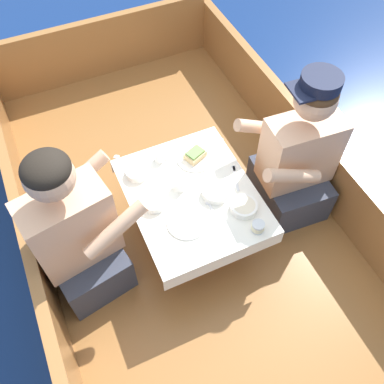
# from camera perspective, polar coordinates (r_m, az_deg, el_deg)

# --- Properties ---
(ground_plane) EXTENTS (60.00, 60.00, 0.00)m
(ground_plane) POSITION_cam_1_polar(r_m,az_deg,el_deg) (2.90, -0.82, -6.76)
(ground_plane) COLOR navy
(boat_deck) EXTENTS (1.79, 3.16, 0.30)m
(boat_deck) POSITION_cam_1_polar(r_m,az_deg,el_deg) (2.77, -0.86, -5.23)
(boat_deck) COLOR brown
(boat_deck) RESTS_ON ground_plane
(gunwale_port) EXTENTS (0.06, 3.16, 0.40)m
(gunwale_port) POSITION_cam_1_polar(r_m,az_deg,el_deg) (2.43, -20.15, -7.91)
(gunwale_port) COLOR #936033
(gunwale_port) RESTS_ON boat_deck
(gunwale_starboard) EXTENTS (0.06, 3.16, 0.40)m
(gunwale_starboard) POSITION_cam_1_polar(r_m,az_deg,el_deg) (2.79, 15.59, 5.00)
(gunwale_starboard) COLOR #936033
(gunwale_starboard) RESTS_ON boat_deck
(bow_coaming) EXTENTS (1.67, 0.06, 0.46)m
(bow_coaming) POSITION_cam_1_polar(r_m,az_deg,el_deg) (3.52, -11.73, 18.50)
(bow_coaming) COLOR #936033
(bow_coaming) RESTS_ON boat_deck
(cockpit_table) EXTENTS (0.65, 0.80, 0.39)m
(cockpit_table) POSITION_cam_1_polar(r_m,az_deg,el_deg) (2.30, -0.00, -0.86)
(cockpit_table) COLOR #B2B2B7
(cockpit_table) RESTS_ON boat_deck
(person_port) EXTENTS (0.57, 0.52, 0.99)m
(person_port) POSITION_cam_1_polar(r_m,az_deg,el_deg) (2.18, -15.17, -5.65)
(person_port) COLOR #333847
(person_port) RESTS_ON boat_deck
(person_starboard) EXTENTS (0.54, 0.47, 0.98)m
(person_starboard) POSITION_cam_1_polar(r_m,az_deg,el_deg) (2.47, 13.75, 4.21)
(person_starboard) COLOR #333847
(person_starboard) RESTS_ON boat_deck
(plate_sandwich) EXTENTS (0.21, 0.21, 0.01)m
(plate_sandwich) POSITION_cam_1_polar(r_m,az_deg,el_deg) (2.42, 0.41, 4.58)
(plate_sandwich) COLOR white
(plate_sandwich) RESTS_ON cockpit_table
(plate_bread) EXTENTS (0.21, 0.21, 0.01)m
(plate_bread) POSITION_cam_1_polar(r_m,az_deg,el_deg) (2.16, -0.65, -4.08)
(plate_bread) COLOR white
(plate_bread) RESTS_ON cockpit_table
(sandwich) EXTENTS (0.13, 0.12, 0.05)m
(sandwich) POSITION_cam_1_polar(r_m,az_deg,el_deg) (2.40, 0.41, 5.01)
(sandwich) COLOR #E0BC7F
(sandwich) RESTS_ON plate_sandwich
(bowl_port_near) EXTENTS (0.14, 0.14, 0.04)m
(bowl_port_near) POSITION_cam_1_polar(r_m,az_deg,el_deg) (2.25, 3.13, 0.02)
(bowl_port_near) COLOR white
(bowl_port_near) RESTS_ON cockpit_table
(bowl_starboard_near) EXTENTS (0.14, 0.14, 0.04)m
(bowl_starboard_near) POSITION_cam_1_polar(r_m,az_deg,el_deg) (2.21, 6.93, -1.95)
(bowl_starboard_near) COLOR white
(bowl_starboard_near) RESTS_ON cockpit_table
(bowl_center_far) EXTENTS (0.12, 0.12, 0.04)m
(bowl_center_far) POSITION_cam_1_polar(r_m,az_deg,el_deg) (2.35, -7.36, 2.68)
(bowl_center_far) COLOR white
(bowl_center_far) RESTS_ON cockpit_table
(bowl_port_far) EXTENTS (0.13, 0.13, 0.04)m
(bowl_port_far) POSITION_cam_1_polar(r_m,az_deg,el_deg) (2.22, -5.13, -1.24)
(bowl_port_far) COLOR white
(bowl_port_far) RESTS_ON cockpit_table
(coffee_cup_port) EXTENTS (0.09, 0.06, 0.06)m
(coffee_cup_port) POSITION_cam_1_polar(r_m,az_deg,el_deg) (2.40, -4.28, 4.80)
(coffee_cup_port) COLOR white
(coffee_cup_port) RESTS_ON cockpit_table
(coffee_cup_starboard) EXTENTS (0.10, 0.07, 0.06)m
(coffee_cup_starboard) POSITION_cam_1_polar(r_m,az_deg,el_deg) (2.27, -1.70, 1.05)
(coffee_cup_starboard) COLOR white
(coffee_cup_starboard) RESTS_ON cockpit_table
(tin_can) EXTENTS (0.07, 0.07, 0.05)m
(tin_can) POSITION_cam_1_polar(r_m,az_deg,el_deg) (2.15, 8.79, -4.61)
(tin_can) COLOR silver
(tin_can) RESTS_ON cockpit_table
(utensil_spoon_starboard) EXTENTS (0.04, 0.17, 0.01)m
(utensil_spoon_starboard) POSITION_cam_1_polar(r_m,az_deg,el_deg) (2.21, 2.65, -2.25)
(utensil_spoon_starboard) COLOR silver
(utensil_spoon_starboard) RESTS_ON cockpit_table
(utensil_fork_starboard) EXTENTS (0.07, 0.17, 0.00)m
(utensil_fork_starboard) POSITION_cam_1_polar(r_m,az_deg,el_deg) (2.35, 5.81, 2.17)
(utensil_fork_starboard) COLOR silver
(utensil_fork_starboard) RESTS_ON cockpit_table
(utensil_spoon_port) EXTENTS (0.04, 0.17, 0.01)m
(utensil_spoon_port) POSITION_cam_1_polar(r_m,az_deg,el_deg) (2.43, -9.66, 3.99)
(utensil_spoon_port) COLOR silver
(utensil_spoon_port) RESTS_ON cockpit_table
(utensil_knife_port) EXTENTS (0.09, 0.16, 0.00)m
(utensil_knife_port) POSITION_cam_1_polar(r_m,az_deg,el_deg) (2.47, 4.01, 5.65)
(utensil_knife_port) COLOR silver
(utensil_knife_port) RESTS_ON cockpit_table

